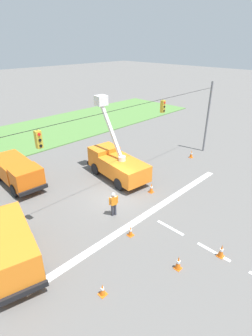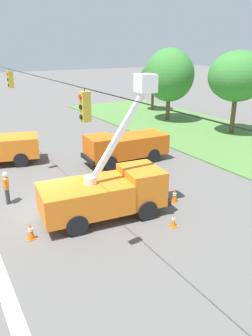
{
  "view_description": "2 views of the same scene",
  "coord_description": "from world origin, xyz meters",
  "px_view_note": "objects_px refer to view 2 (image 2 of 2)",
  "views": [
    {
      "loc": [
        -11.41,
        -12.55,
        10.8
      ],
      "look_at": [
        2.01,
        0.79,
        1.47
      ],
      "focal_mm": 28.0,
      "sensor_mm": 36.0,
      "label": 1
    },
    {
      "loc": [
        15.08,
        -4.23,
        7.83
      ],
      "look_at": [
        1.44,
        3.83,
        1.94
      ],
      "focal_mm": 35.0,
      "sensor_mm": 36.0,
      "label": 2
    }
  ],
  "objects_px": {
    "tree_west": "(169,75)",
    "utility_truck_bucket_lift": "(107,190)",
    "road_worker": "(6,186)",
    "traffic_cone_far_right": "(175,195)",
    "tree_centre": "(238,76)",
    "utility_truck_support_near": "(125,146)",
    "traffic_cone_near_bucket": "(31,231)",
    "traffic_cone_foreground_left": "(173,220)",
    "tree_far_west": "(153,79)"
  },
  "relations": [
    {
      "from": "tree_far_west",
      "to": "tree_west",
      "type": "distance_m",
      "value": 6.39
    },
    {
      "from": "traffic_cone_far_right",
      "to": "traffic_cone_near_bucket",
      "type": "bearing_deg",
      "value": -92.44
    },
    {
      "from": "tree_west",
      "to": "utility_truck_support_near",
      "type": "bearing_deg",
      "value": -49.19
    },
    {
      "from": "traffic_cone_near_bucket",
      "to": "tree_centre",
      "type": "bearing_deg",
      "value": 111.63
    },
    {
      "from": "traffic_cone_far_right",
      "to": "tree_centre",
      "type": "bearing_deg",
      "value": 122.45
    },
    {
      "from": "tree_west",
      "to": "utility_truck_support_near",
      "type": "xyz_separation_m",
      "value": [
        9.59,
        -11.11,
        -3.75
      ]
    },
    {
      "from": "tree_west",
      "to": "tree_centre",
      "type": "xyz_separation_m",
      "value": [
        7.74,
        1.72,
        0.36
      ]
    },
    {
      "from": "tree_centre",
      "to": "traffic_cone_near_bucket",
      "type": "distance_m",
      "value": 23.63
    },
    {
      "from": "tree_west",
      "to": "traffic_cone_foreground_left",
      "type": "xyz_separation_m",
      "value": [
        18.55,
        -13.81,
        -4.61
      ]
    },
    {
      "from": "traffic_cone_foreground_left",
      "to": "tree_far_west",
      "type": "bearing_deg",
      "value": 147.03
    },
    {
      "from": "traffic_cone_near_bucket",
      "to": "traffic_cone_far_right",
      "type": "height_order",
      "value": "traffic_cone_far_right"
    },
    {
      "from": "utility_truck_bucket_lift",
      "to": "road_worker",
      "type": "height_order",
      "value": "utility_truck_bucket_lift"
    },
    {
      "from": "tree_west",
      "to": "utility_truck_support_near",
      "type": "height_order",
      "value": "tree_west"
    },
    {
      "from": "tree_centre",
      "to": "road_worker",
      "type": "height_order",
      "value": "tree_centre"
    },
    {
      "from": "road_worker",
      "to": "utility_truck_bucket_lift",
      "type": "bearing_deg",
      "value": 44.77
    },
    {
      "from": "tree_far_west",
      "to": "traffic_cone_near_bucket",
      "type": "relative_size",
      "value": 7.07
    },
    {
      "from": "tree_west",
      "to": "utility_truck_bucket_lift",
      "type": "distance_m",
      "value": 22.96
    },
    {
      "from": "road_worker",
      "to": "traffic_cone_far_right",
      "type": "height_order",
      "value": "road_worker"
    },
    {
      "from": "tree_west",
      "to": "traffic_cone_near_bucket",
      "type": "bearing_deg",
      "value": -50.56
    },
    {
      "from": "tree_west",
      "to": "utility_truck_bucket_lift",
      "type": "height_order",
      "value": "tree_west"
    },
    {
      "from": "utility_truck_bucket_lift",
      "to": "utility_truck_support_near",
      "type": "xyz_separation_m",
      "value": [
        -6.51,
        4.87,
        -0.18
      ]
    },
    {
      "from": "tree_centre",
      "to": "traffic_cone_foreground_left",
      "type": "distance_m",
      "value": 19.57
    },
    {
      "from": "tree_west",
      "to": "tree_centre",
      "type": "distance_m",
      "value": 7.93
    },
    {
      "from": "tree_centre",
      "to": "utility_truck_bucket_lift",
      "type": "relative_size",
      "value": 1.13
    },
    {
      "from": "utility_truck_bucket_lift",
      "to": "traffic_cone_far_right",
      "type": "xyz_separation_m",
      "value": [
        0.48,
        3.79,
        -0.96
      ]
    },
    {
      "from": "utility_truck_bucket_lift",
      "to": "traffic_cone_far_right",
      "type": "distance_m",
      "value": 3.94
    },
    {
      "from": "tree_west",
      "to": "road_worker",
      "type": "height_order",
      "value": "tree_west"
    },
    {
      "from": "traffic_cone_near_bucket",
      "to": "tree_west",
      "type": "bearing_deg",
      "value": 129.44
    },
    {
      "from": "tree_far_west",
      "to": "tree_west",
      "type": "height_order",
      "value": "tree_west"
    },
    {
      "from": "tree_far_west",
      "to": "traffic_cone_far_right",
      "type": "relative_size",
      "value": 7.06
    },
    {
      "from": "traffic_cone_near_bucket",
      "to": "traffic_cone_foreground_left",
      "type": "bearing_deg",
      "value": 68.94
    },
    {
      "from": "tree_west",
      "to": "utility_truck_bucket_lift",
      "type": "relative_size",
      "value": 1.16
    },
    {
      "from": "tree_far_west",
      "to": "utility_truck_support_near",
      "type": "bearing_deg",
      "value": -40.32
    },
    {
      "from": "tree_west",
      "to": "tree_far_west",
      "type": "bearing_deg",
      "value": 160.62
    },
    {
      "from": "tree_centre",
      "to": "tree_west",
      "type": "bearing_deg",
      "value": -167.45
    },
    {
      "from": "tree_centre",
      "to": "traffic_cone_far_right",
      "type": "bearing_deg",
      "value": -57.55
    },
    {
      "from": "tree_west",
      "to": "utility_truck_bucket_lift",
      "type": "xyz_separation_m",
      "value": [
        16.1,
        -15.98,
        -3.57
      ]
    },
    {
      "from": "tree_centre",
      "to": "traffic_cone_foreground_left",
      "type": "bearing_deg",
      "value": -55.15
    },
    {
      "from": "utility_truck_bucket_lift",
      "to": "tree_centre",
      "type": "bearing_deg",
      "value": 115.29
    },
    {
      "from": "traffic_cone_foreground_left",
      "to": "road_worker",
      "type": "bearing_deg",
      "value": -136.46
    },
    {
      "from": "tree_west",
      "to": "tree_centre",
      "type": "height_order",
      "value": "tree_west"
    },
    {
      "from": "utility_truck_bucket_lift",
      "to": "traffic_cone_far_right",
      "type": "relative_size",
      "value": 8.21
    },
    {
      "from": "tree_west",
      "to": "utility_truck_support_near",
      "type": "relative_size",
      "value": 1.26
    },
    {
      "from": "utility_truck_bucket_lift",
      "to": "road_worker",
      "type": "relative_size",
      "value": 3.78
    },
    {
      "from": "utility_truck_support_near",
      "to": "road_worker",
      "type": "height_order",
      "value": "utility_truck_support_near"
    },
    {
      "from": "tree_far_west",
      "to": "tree_centre",
      "type": "xyz_separation_m",
      "value": [
        13.71,
        -0.38,
        1.25
      ]
    },
    {
      "from": "tree_far_west",
      "to": "road_worker",
      "type": "height_order",
      "value": "tree_far_west"
    },
    {
      "from": "tree_west",
      "to": "road_worker",
      "type": "relative_size",
      "value": 4.37
    },
    {
      "from": "road_worker",
      "to": "traffic_cone_far_right",
      "type": "bearing_deg",
      "value": 60.17
    },
    {
      "from": "tree_centre",
      "to": "road_worker",
      "type": "relative_size",
      "value": 4.28
    }
  ]
}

